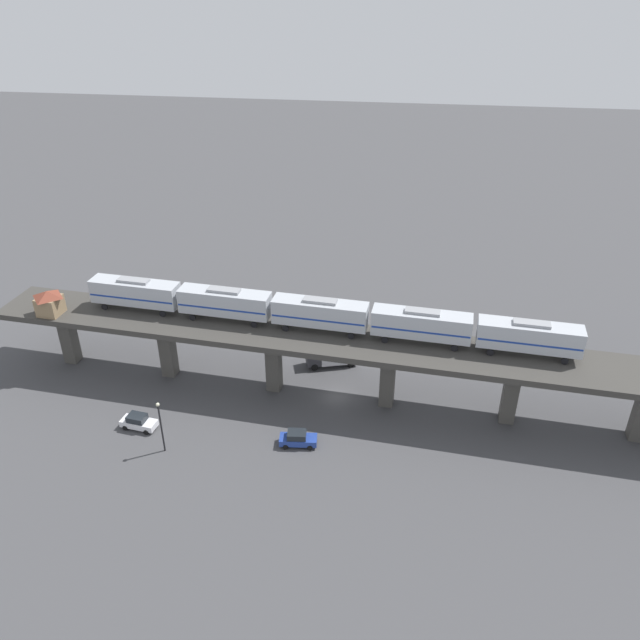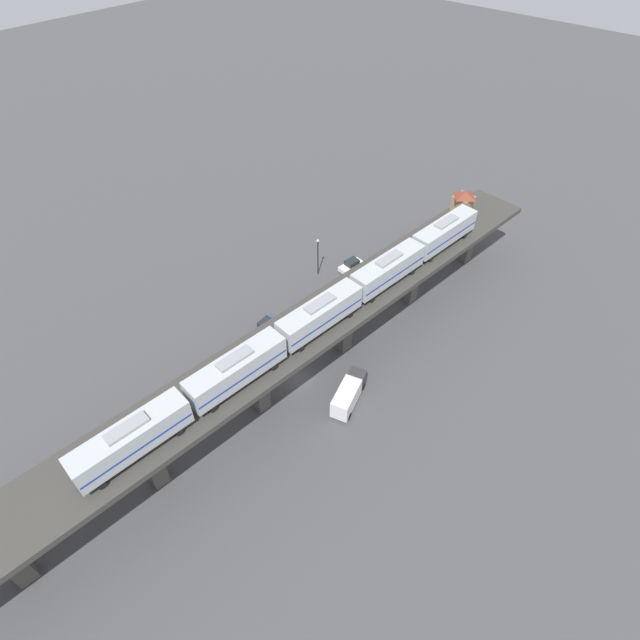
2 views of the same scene
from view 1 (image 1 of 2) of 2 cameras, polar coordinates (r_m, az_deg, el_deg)
ground_plane at (r=82.56m, az=1.55°, el=-7.01°), size 400.00×400.00×0.00m
elevated_viaduct at (r=78.23m, az=1.48°, el=-2.49°), size 15.64×92.38×9.00m
subway_train at (r=77.86m, az=0.00°, el=0.66°), size 7.74×62.43×4.45m
signal_hut at (r=89.38m, az=-23.53°, el=1.53°), size 3.46×3.46×3.40m
street_car_blue at (r=74.64m, az=-2.04°, el=-10.78°), size 2.29×4.56×1.89m
street_car_white at (r=80.09m, az=-16.27°, el=-8.92°), size 2.40×4.60×1.89m
delivery_truck at (r=87.73m, az=1.17°, el=-3.13°), size 4.30×7.54×3.20m
street_lamp at (r=74.03m, az=-14.37°, el=-9.10°), size 0.44×0.44×6.94m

